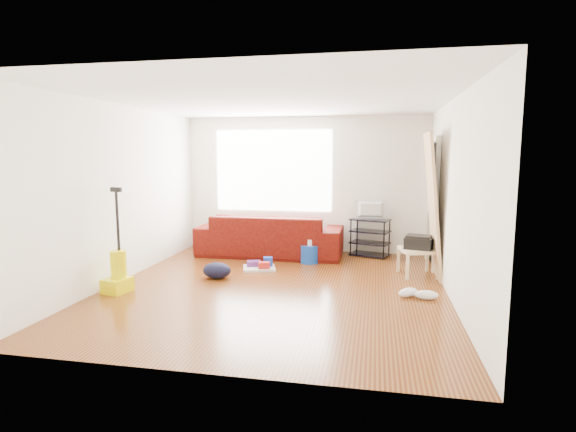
% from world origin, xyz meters
% --- Properties ---
extents(room, '(4.51, 5.01, 2.51)m').
position_xyz_m(room, '(0.07, 0.15, 1.25)').
color(room, '#4A1D09').
rests_on(room, ground).
extents(sofa, '(2.56, 1.00, 0.75)m').
position_xyz_m(sofa, '(-0.53, 1.95, 0.00)').
color(sofa, '#380401').
rests_on(sofa, ground).
extents(tv_stand, '(0.75, 0.57, 0.67)m').
position_xyz_m(tv_stand, '(1.23, 2.22, 0.34)').
color(tv_stand, black).
rests_on(tv_stand, ground).
extents(tv, '(0.58, 0.08, 0.34)m').
position_xyz_m(tv, '(1.23, 2.22, 0.84)').
color(tv, black).
rests_on(tv, tv_stand).
extents(side_table, '(0.60, 0.60, 0.41)m').
position_xyz_m(side_table, '(1.95, 1.02, 0.34)').
color(side_table, beige).
rests_on(side_table, ground).
extents(printer, '(0.45, 0.38, 0.20)m').
position_xyz_m(printer, '(1.95, 1.02, 0.51)').
color(printer, black).
rests_on(printer, side_table).
extents(bucket, '(0.38, 0.38, 0.30)m').
position_xyz_m(bucket, '(0.25, 1.50, 0.00)').
color(bucket, '#0F3CA0').
rests_on(bucket, ground).
extents(toilet_paper, '(0.11, 0.11, 0.10)m').
position_xyz_m(toilet_paper, '(0.25, 1.49, 0.20)').
color(toilet_paper, silver).
rests_on(toilet_paper, bucket).
extents(cleaning_tray, '(0.59, 0.53, 0.18)m').
position_xyz_m(cleaning_tray, '(-0.46, 0.92, 0.05)').
color(cleaning_tray, silver).
rests_on(cleaning_tray, ground).
extents(backpack, '(0.44, 0.36, 0.23)m').
position_xyz_m(backpack, '(-0.95, 0.30, 0.00)').
color(backpack, '#111233').
rests_on(backpack, ground).
extents(sneakers, '(0.51, 0.27, 0.12)m').
position_xyz_m(sneakers, '(1.85, -0.12, 0.06)').
color(sneakers, white).
rests_on(sneakers, ground).
extents(vacuum, '(0.35, 0.38, 1.38)m').
position_xyz_m(vacuum, '(-2.00, -0.58, 0.25)').
color(vacuum, '#EAE200').
rests_on(vacuum, ground).
extents(door_panel, '(0.26, 0.85, 2.12)m').
position_xyz_m(door_panel, '(2.13, 1.02, 0.00)').
color(door_panel, tan).
rests_on(door_panel, ground).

